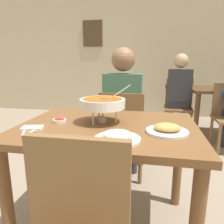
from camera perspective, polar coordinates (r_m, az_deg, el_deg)
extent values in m
cube|color=beige|center=(4.91, 7.84, 16.89)|extent=(10.00, 0.10, 3.00)
cube|color=#4C3823|center=(5.06, -5.24, 20.32)|extent=(0.44, 0.03, 0.56)
cube|color=brown|center=(1.38, -1.16, -4.24)|extent=(1.13, 0.86, 0.04)
cylinder|color=brown|center=(1.44, -26.37, -22.08)|extent=(0.07, 0.07, 0.74)
cylinder|color=brown|center=(2.00, -13.48, -10.88)|extent=(0.07, 0.07, 0.74)
cylinder|color=brown|center=(1.85, 17.35, -13.08)|extent=(0.07, 0.07, 0.74)
cube|color=brown|center=(2.24, 3.15, -6.06)|extent=(0.44, 0.44, 0.03)
cube|color=brown|center=(1.98, 2.47, -1.36)|extent=(0.42, 0.04, 0.45)
cylinder|color=brown|center=(2.48, 8.10, -9.76)|extent=(0.04, 0.04, 0.42)
cylinder|color=brown|center=(2.52, -0.67, -9.23)|extent=(0.04, 0.04, 0.42)
cylinder|color=brown|center=(2.14, 7.58, -13.70)|extent=(0.04, 0.04, 0.42)
cylinder|color=brown|center=(2.18, -2.68, -12.96)|extent=(0.04, 0.04, 0.42)
cylinder|color=#2D2D38|center=(2.32, 5.64, -10.92)|extent=(0.10, 0.10, 0.45)
cylinder|color=#2D2D38|center=(2.35, 0.69, -10.60)|extent=(0.10, 0.10, 0.45)
cube|color=#2D2D38|center=(2.19, 3.11, -4.38)|extent=(0.32, 0.32, 0.12)
cube|color=#3D6B56|center=(2.04, 2.92, 3.27)|extent=(0.36, 0.20, 0.50)
sphere|color=#846047|center=(2.01, 3.04, 13.98)|extent=(0.22, 0.22, 0.22)
cylinder|color=#3D6B56|center=(2.23, 7.68, 2.71)|extent=(0.08, 0.28, 0.08)
cylinder|color=#3D6B56|center=(2.27, -0.41, 3.01)|extent=(0.08, 0.28, 0.08)
cube|color=brown|center=(0.90, -9.19, -20.30)|extent=(0.42, 0.04, 0.45)
cylinder|color=silver|center=(1.40, 1.06, -1.01)|extent=(0.01, 0.01, 0.10)
cylinder|color=silver|center=(1.50, -3.54, -0.05)|extent=(0.01, 0.01, 0.10)
cylinder|color=silver|center=(1.35, -5.15, -1.54)|extent=(0.01, 0.01, 0.10)
torus|color=silver|center=(1.40, -2.56, 1.14)|extent=(0.21, 0.21, 0.01)
cylinder|color=#B2B2B7|center=(1.42, -2.53, -2.09)|extent=(0.05, 0.05, 0.04)
cone|color=orange|center=(1.41, -2.54, -0.84)|extent=(0.02, 0.02, 0.04)
cylinder|color=white|center=(1.40, -2.57, 2.35)|extent=(0.30, 0.30, 0.06)
cylinder|color=#B75119|center=(1.39, -2.58, 3.36)|extent=(0.26, 0.26, 0.01)
ellipsoid|color=#388433|center=(1.39, -1.78, 3.70)|extent=(0.05, 0.03, 0.01)
cylinder|color=silver|center=(1.39, 1.22, 4.81)|extent=(0.18, 0.01, 0.13)
cylinder|color=white|center=(1.10, 1.48, -7.33)|extent=(0.24, 0.24, 0.01)
ellipsoid|color=white|center=(1.09, 1.49, -6.07)|extent=(0.15, 0.13, 0.04)
cylinder|color=white|center=(1.25, 14.59, -5.12)|extent=(0.24, 0.24, 0.01)
ellipsoid|color=tan|center=(1.25, 14.66, -4.00)|extent=(0.15, 0.13, 0.04)
cylinder|color=white|center=(1.47, -13.90, -2.25)|extent=(0.09, 0.09, 0.02)
cylinder|color=maroon|center=(1.47, -13.92, -1.91)|extent=(0.07, 0.07, 0.01)
cube|color=white|center=(1.36, -20.70, -4.07)|extent=(0.14, 0.11, 0.02)
cube|color=silver|center=(1.33, -22.53, -4.77)|extent=(0.08, 0.16, 0.01)
cube|color=silver|center=(1.31, -20.69, -4.96)|extent=(0.04, 0.17, 0.01)
cube|color=#51331C|center=(3.73, 28.01, 5.30)|extent=(1.00, 0.80, 0.04)
cylinder|color=#51331C|center=(3.37, 21.80, -1.57)|extent=(0.07, 0.07, 0.74)
cylinder|color=#51331C|center=(4.02, 20.02, 0.85)|extent=(0.07, 0.07, 0.74)
cube|color=brown|center=(3.65, 17.37, 0.92)|extent=(0.46, 0.46, 0.03)
cube|color=brown|center=(3.80, 17.44, 5.07)|extent=(0.42, 0.06, 0.45)
cylinder|color=brown|center=(3.51, 14.21, -3.15)|extent=(0.04, 0.04, 0.42)
cylinder|color=brown|center=(3.54, 20.38, -3.45)|extent=(0.04, 0.04, 0.42)
cylinder|color=brown|center=(3.87, 14.18, -1.60)|extent=(0.04, 0.04, 0.42)
cylinder|color=brown|center=(3.90, 19.76, -1.89)|extent=(0.04, 0.04, 0.42)
cylinder|color=brown|center=(3.04, 26.90, -6.76)|extent=(0.04, 0.04, 0.42)
cylinder|color=brown|center=(3.38, 25.16, -4.62)|extent=(0.04, 0.04, 0.42)
cube|color=brown|center=(4.23, 17.37, 2.53)|extent=(0.45, 0.45, 0.03)
cube|color=brown|center=(4.21, 20.31, 5.59)|extent=(0.05, 0.42, 0.45)
cylinder|color=brown|center=(4.44, 14.54, 0.25)|extent=(0.04, 0.04, 0.42)
cylinder|color=brown|center=(4.07, 14.71, -0.92)|extent=(0.04, 0.04, 0.42)
cylinder|color=brown|center=(4.48, 19.39, 0.01)|extent=(0.04, 0.04, 0.42)
cylinder|color=brown|center=(4.11, 20.01, -1.17)|extent=(0.04, 0.04, 0.42)
cylinder|color=#2D2D38|center=(3.79, 18.39, -1.96)|extent=(0.10, 0.10, 0.45)
cylinder|color=#2D2D38|center=(3.77, 15.38, -1.84)|extent=(0.10, 0.10, 0.45)
cube|color=#2D2D38|center=(3.68, 17.24, 2.23)|extent=(0.32, 0.32, 0.12)
cube|color=#2D2D33|center=(3.56, 17.72, 6.89)|extent=(0.36, 0.20, 0.50)
sphere|color=tan|center=(3.54, 18.16, 13.00)|extent=(0.22, 0.22, 0.22)
cylinder|color=#2D2D33|center=(3.78, 19.73, 6.32)|extent=(0.08, 0.28, 0.08)
cylinder|color=#2D2D33|center=(3.75, 14.87, 6.59)|extent=(0.08, 0.28, 0.08)
cylinder|color=#334C8C|center=(3.33, 27.83, 4.74)|extent=(0.08, 0.28, 0.08)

